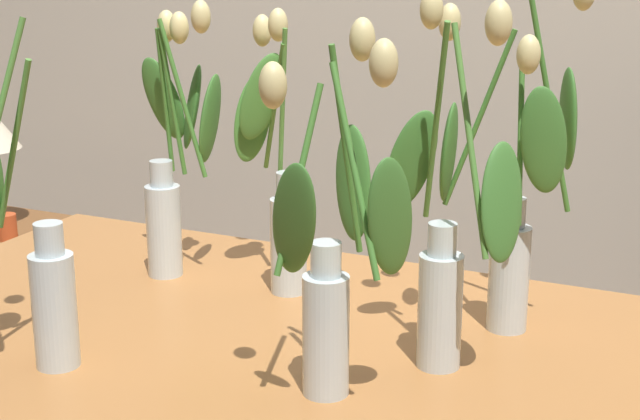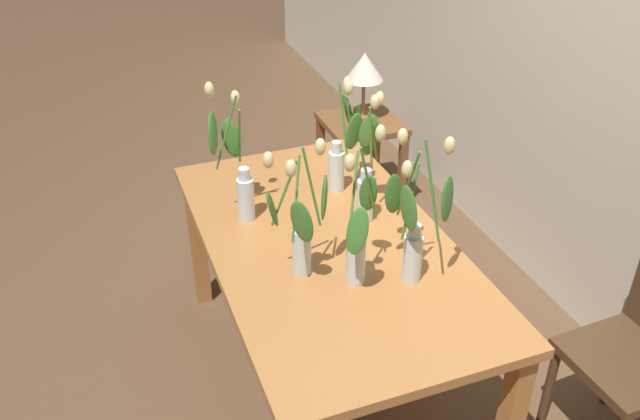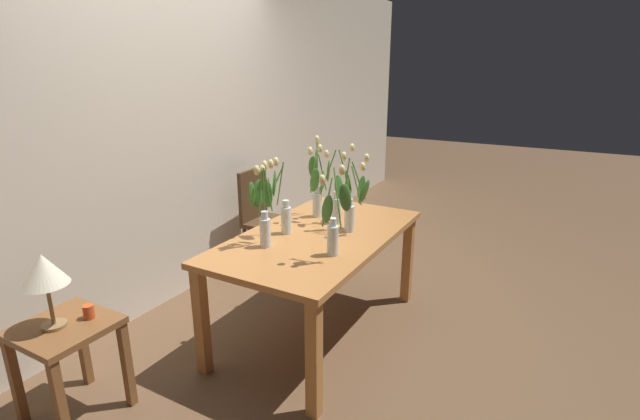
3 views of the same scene
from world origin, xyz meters
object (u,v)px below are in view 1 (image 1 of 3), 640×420
object	(u,v)px
dining_table	(288,387)
tulip_vase_3	(333,267)
pillar_candle	(7,227)
tulip_vase_0	(445,255)
tulip_vase_1	(279,193)
tulip_vase_5	(173,170)
tulip_vase_2	(513,208)
tulip_vase_4	(28,250)

from	to	relation	value
dining_table	tulip_vase_3	world-z (taller)	tulip_vase_3
pillar_candle	dining_table	bearing A→B (deg)	-28.54
tulip_vase_0	tulip_vase_3	world-z (taller)	tulip_vase_0
tulip_vase_1	tulip_vase_5	distance (m)	0.22
tulip_vase_2	pillar_candle	world-z (taller)	tulip_vase_2
dining_table	tulip_vase_1	bearing A→B (deg)	120.00
tulip_vase_0	tulip_vase_1	distance (m)	0.44
tulip_vase_1	tulip_vase_4	world-z (taller)	tulip_vase_4
tulip_vase_5	tulip_vase_3	bearing A→B (deg)	-35.73
tulip_vase_3	pillar_candle	size ratio (longest dim) A/B	7.14
tulip_vase_4	tulip_vase_3	bearing A→B (deg)	12.26
tulip_vase_0	tulip_vase_1	world-z (taller)	tulip_vase_0
tulip_vase_1	tulip_vase_3	bearing A→B (deg)	-53.31
dining_table	tulip_vase_4	world-z (taller)	tulip_vase_4
tulip_vase_0	tulip_vase_3	distance (m)	0.20
tulip_vase_1	pillar_candle	distance (m)	1.27
tulip_vase_2	tulip_vase_3	size ratio (longest dim) A/B	1.10
tulip_vase_1	tulip_vase_3	xyz separation A→B (m)	(0.28, -0.38, 0.01)
tulip_vase_4	tulip_vase_5	size ratio (longest dim) A/B	1.07
dining_table	tulip_vase_2	distance (m)	0.48
tulip_vase_1	tulip_vase_3	size ratio (longest dim) A/B	0.97
tulip_vase_3	tulip_vase_4	xyz separation A→B (m)	(-0.46, -0.10, -0.01)
dining_table	tulip_vase_2	size ratio (longest dim) A/B	2.71
tulip_vase_0	pillar_candle	bearing A→B (deg)	155.96
tulip_vase_4	pillar_candle	xyz separation A→B (m)	(-0.95, 0.95, -0.34)
tulip_vase_2	pillar_candle	distance (m)	1.69
tulip_vase_1	tulip_vase_5	size ratio (longest dim) A/B	0.97
dining_table	tulip_vase_5	xyz separation A→B (m)	(-0.34, 0.19, 0.30)
tulip_vase_0	tulip_vase_1	size ratio (longest dim) A/B	1.09
pillar_candle	tulip_vase_0	bearing A→B (deg)	-24.04
tulip_vase_1	pillar_candle	world-z (taller)	tulip_vase_1
tulip_vase_2	tulip_vase_3	world-z (taller)	tulip_vase_2
tulip_vase_3	tulip_vase_4	size ratio (longest dim) A/B	0.94
tulip_vase_0	pillar_candle	xyz separation A→B (m)	(-1.51, 0.68, -0.33)
dining_table	pillar_candle	bearing A→B (deg)	151.46
tulip_vase_5	tulip_vase_0	bearing A→B (deg)	-17.44
tulip_vase_2	tulip_vase_5	bearing A→B (deg)	179.29
tulip_vase_0	tulip_vase_2	distance (m)	0.19
tulip_vase_1	tulip_vase_4	size ratio (longest dim) A/B	0.91
tulip_vase_2	tulip_vase_1	bearing A→B (deg)	177.03
dining_table	tulip_vase_1	distance (m)	0.37
tulip_vase_1	pillar_candle	bearing A→B (deg)	157.40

